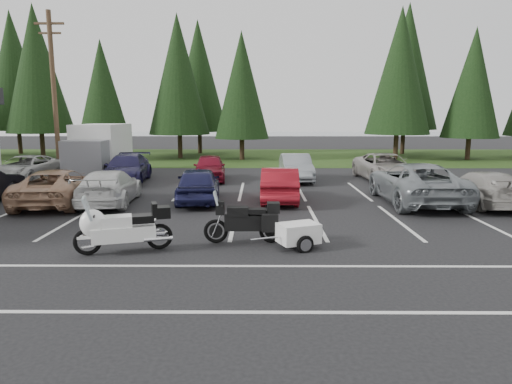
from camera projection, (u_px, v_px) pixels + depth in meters
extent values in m
plane|color=black|center=(216.00, 229.00, 14.02)|extent=(120.00, 120.00, 0.00)
cube|color=#1C3711|center=(243.00, 157.00, 37.67)|extent=(80.00, 16.00, 0.01)
cube|color=slate|center=(277.00, 138.00, 68.21)|extent=(70.00, 50.00, 0.02)
cylinder|color=#473321|center=(54.00, 95.00, 25.15)|extent=(0.26, 0.26, 9.00)
cube|color=#473321|center=(49.00, 23.00, 24.51)|extent=(1.60, 0.12, 0.12)
cube|color=#473321|center=(50.00, 33.00, 24.59)|extent=(1.20, 0.10, 0.10)
cube|color=silver|center=(222.00, 215.00, 15.99)|extent=(32.00, 16.00, 0.01)
cylinder|color=#332316|center=(42.00, 141.00, 36.35)|extent=(0.36, 0.36, 2.78)
cone|color=black|center=(37.00, 69.00, 35.42)|extent=(5.10, 5.10, 9.86)
cylinder|color=#332316|center=(105.00, 146.00, 35.00)|extent=(0.36, 0.36, 2.11)
cone|color=black|center=(102.00, 90.00, 34.29)|extent=(3.87, 3.87, 7.48)
cylinder|color=#332316|center=(180.00, 142.00, 36.40)|extent=(0.36, 0.36, 2.62)
cone|color=black|center=(178.00, 74.00, 35.52)|extent=(4.80, 4.80, 9.27)
cylinder|color=#332316|center=(242.00, 145.00, 35.12)|extent=(0.36, 0.36, 2.26)
cone|color=black|center=(242.00, 85.00, 34.36)|extent=(4.14, 4.14, 7.99)
cylinder|color=#332316|center=(396.00, 142.00, 35.50)|extent=(0.36, 0.36, 2.69)
cone|color=black|center=(400.00, 71.00, 34.60)|extent=(4.93, 4.93, 9.52)
cylinder|color=#332316|center=(468.00, 145.00, 35.20)|extent=(0.36, 0.36, 2.33)
cone|color=black|center=(473.00, 83.00, 34.42)|extent=(4.27, 4.27, 8.24)
cylinder|color=#332316|center=(20.00, 137.00, 40.51)|extent=(0.36, 0.36, 2.88)
cone|color=black|center=(14.00, 71.00, 39.54)|extent=(5.28, 5.28, 10.20)
cylinder|color=#332316|center=(200.00, 138.00, 40.92)|extent=(0.36, 0.36, 2.71)
cone|color=black|center=(199.00, 76.00, 40.01)|extent=(4.97, 4.97, 9.61)
cylinder|color=#332316|center=(403.00, 137.00, 40.10)|extent=(0.36, 0.36, 3.00)
cone|color=black|center=(407.00, 67.00, 39.09)|extent=(5.50, 5.50, 10.62)
imported|color=tan|center=(58.00, 187.00, 17.73)|extent=(2.81, 5.21, 1.39)
imported|color=silver|center=(109.00, 187.00, 17.78)|extent=(2.25, 4.77, 1.35)
imported|color=#1B1C44|center=(198.00, 184.00, 18.24)|extent=(2.01, 4.30, 1.42)
imported|color=maroon|center=(280.00, 184.00, 18.44)|extent=(1.61, 4.21, 1.37)
imported|color=gray|center=(416.00, 183.00, 17.99)|extent=(2.68, 5.78, 1.61)
imported|color=#A19C94|center=(483.00, 188.00, 17.57)|extent=(1.94, 4.62, 1.33)
imported|color=#B8B9B7|center=(25.00, 168.00, 24.02)|extent=(2.53, 4.93, 1.33)
imported|color=#1D1A42|center=(127.00, 169.00, 23.45)|extent=(2.38, 5.06, 1.43)
imported|color=maroon|center=(210.00, 168.00, 24.19)|extent=(1.91, 4.13, 1.37)
imported|color=gray|center=(296.00, 168.00, 24.06)|extent=(1.64, 4.29, 1.40)
imported|color=#A09993|center=(385.00, 167.00, 24.08)|extent=(2.72, 5.30, 1.43)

